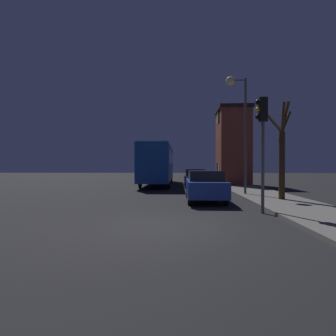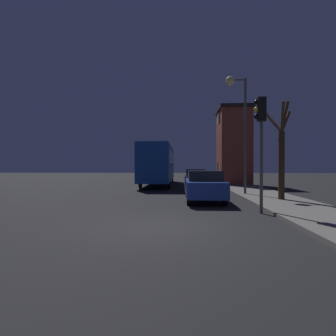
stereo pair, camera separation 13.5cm
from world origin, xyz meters
name	(u,v)px [view 2 (the right image)]	position (x,y,z in m)	size (l,w,h in m)	color
ground_plane	(162,226)	(0.00, 0.00, 0.00)	(120.00, 120.00, 0.00)	black
brick_building	(233,146)	(5.42, 17.02, 3.70)	(2.97, 3.83, 7.08)	brown
streetlamp	(237,105)	(3.88, 8.10, 5.42)	(1.24, 0.55, 7.02)	#4C4C4C
traffic_light	(261,130)	(3.53, 2.21, 3.12)	(0.43, 0.24, 4.35)	#4C4C4C
bare_tree	(281,153)	(5.53, 5.53, 2.43)	(1.16, 2.26, 4.71)	#382819
bus	(159,162)	(-1.59, 16.92, 2.18)	(2.48, 11.99, 3.67)	#194793
car_near_lane	(204,185)	(1.71, 5.61, 0.82)	(1.81, 4.56, 1.55)	navy
car_mid_lane	(195,178)	(1.70, 14.61, 0.80)	(1.72, 4.47, 1.53)	black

